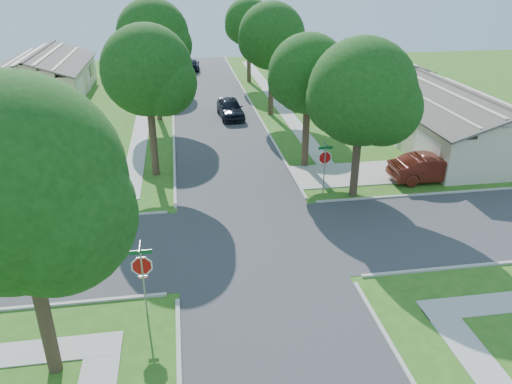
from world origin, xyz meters
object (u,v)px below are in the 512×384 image
at_px(stop_sign_ne, 325,160).
at_px(tree_w_near, 148,75).
at_px(tree_w_far, 158,31).
at_px(house_nw_far, 45,78).
at_px(car_curb_east, 230,108).
at_px(car_curb_west, 192,65).
at_px(tree_w_mid, 154,39).
at_px(tree_e_mid, 272,39).
at_px(car_driveway, 431,168).
at_px(tree_e_far, 249,25).
at_px(house_ne_far, 365,74).
at_px(tree_sw_corner, 19,192).
at_px(house_ne_near, 455,126).
at_px(tree_e_near, 309,78).
at_px(stop_sign_sw, 142,269).
at_px(tree_ne_corner, 363,97).

bearing_deg(stop_sign_ne, tree_w_near, 155.26).
distance_m(tree_w_far, house_nw_far, 12.19).
bearing_deg(car_curb_east, tree_w_near, -119.85).
height_order(tree_w_far, car_curb_west, tree_w_far).
xyz_separation_m(stop_sign_ne, tree_w_mid, (-9.34, 16.31, 4.46)).
distance_m(tree_e_mid, tree_w_near, 15.25).
bearing_deg(car_driveway, car_curb_east, 33.31).
relative_size(tree_w_near, car_curb_west, 2.05).
bearing_deg(tree_w_mid, tree_e_far, 54.15).
distance_m(house_ne_far, house_nw_far, 32.12).
relative_size(tree_w_mid, car_curb_east, 2.02).
xyz_separation_m(tree_e_mid, tree_w_mid, (-9.40, 0.00, 0.24)).
xyz_separation_m(tree_w_far, tree_sw_corner, (-2.78, -41.00, 0.76)).
height_order(stop_sign_ne, tree_e_mid, tree_e_mid).
xyz_separation_m(tree_e_far, house_ne_near, (11.24, -23.01, -4.46)).
bearing_deg(stop_sign_ne, tree_e_near, 89.32).
distance_m(tree_w_mid, tree_sw_corner, 28.14).
distance_m(stop_sign_ne, car_driveway, 6.96).
xyz_separation_m(tree_w_mid, house_ne_near, (20.63, -10.01, -4.97)).
bearing_deg(tree_w_far, tree_w_mid, -89.95).
bearing_deg(tree_e_near, stop_sign_sw, -124.59).
height_order(tree_e_far, car_curb_east, tree_e_far).
height_order(stop_sign_sw, house_ne_near, house_ne_near).
bearing_deg(stop_sign_sw, tree_e_near, 55.41).
bearing_deg(stop_sign_sw, car_driveway, 32.20).
bearing_deg(car_driveway, stop_sign_sw, 121.38).
height_order(house_ne_near, house_nw_far, same).
distance_m(stop_sign_sw, car_driveway, 19.18).
height_order(tree_w_near, house_ne_far, tree_w_near).
height_order(stop_sign_ne, car_curb_east, stop_sign_ne).
bearing_deg(tree_e_mid, tree_e_far, 90.02).
bearing_deg(house_ne_near, house_nw_far, 146.71).
distance_m(stop_sign_ne, tree_w_mid, 19.31).
relative_size(tree_w_near, car_curb_east, 1.90).
height_order(tree_e_far, tree_ne_corner, tree_e_far).
bearing_deg(car_curb_east, tree_e_near, -76.40).
distance_m(stop_sign_sw, tree_w_far, 38.86).
bearing_deg(tree_e_far, tree_e_mid, -89.98).
distance_m(tree_w_far, car_curb_east, 15.28).
distance_m(stop_sign_sw, car_curb_east, 26.10).
distance_m(tree_e_mid, tree_e_far, 13.00).
bearing_deg(house_ne_near, tree_e_near, -169.96).
bearing_deg(house_ne_near, tree_e_far, 116.03).
height_order(tree_e_mid, car_curb_east, tree_e_mid).
bearing_deg(house_ne_far, tree_e_far, 155.97).
relative_size(tree_ne_corner, car_curb_east, 1.83).
height_order(tree_w_far, house_nw_far, tree_w_far).
xyz_separation_m(tree_sw_corner, car_curb_west, (6.24, 48.64, -5.63)).
bearing_deg(car_driveway, car_curb_west, 18.54).
height_order(house_ne_far, car_driveway, house_ne_far).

